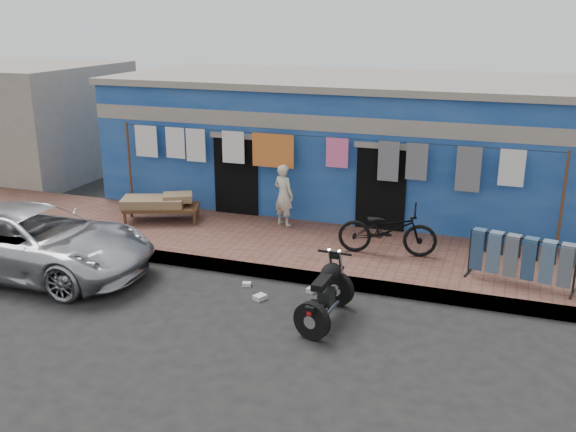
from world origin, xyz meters
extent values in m
plane|color=black|center=(0.00, 0.00, 0.00)|extent=(80.00, 80.00, 0.00)
cube|color=brown|center=(0.00, 3.00, 0.12)|extent=(28.00, 3.00, 0.25)
cube|color=gray|center=(0.00, 1.55, 0.12)|extent=(28.00, 0.10, 0.25)
cube|color=navy|center=(0.00, 7.00, 1.60)|extent=(12.00, 5.00, 3.20)
cube|color=#9E9384|center=(0.00, 4.56, 2.55)|extent=(12.00, 0.14, 0.35)
cube|color=#9E9384|center=(0.00, 7.00, 3.28)|extent=(12.20, 5.20, 0.16)
cube|color=black|center=(-2.20, 4.48, 1.05)|extent=(1.10, 0.10, 2.10)
cube|color=black|center=(1.30, 4.48, 1.05)|extent=(1.10, 0.10, 2.10)
cube|color=#9E9384|center=(-11.00, 7.00, 1.70)|extent=(6.00, 5.00, 3.40)
cylinder|color=brown|center=(-5.00, 4.25, 1.30)|extent=(0.06, 0.06, 2.10)
cylinder|color=brown|center=(5.00, 4.25, 1.30)|extent=(0.06, 0.06, 2.10)
cylinder|color=black|center=(0.00, 4.25, 2.30)|extent=(10.00, 0.01, 0.01)
cube|color=silver|center=(-4.47, 4.25, 1.91)|extent=(0.60, 0.02, 0.77)
cube|color=silver|center=(-3.68, 4.25, 1.93)|extent=(0.50, 0.02, 0.75)
cube|color=silver|center=(-3.13, 4.25, 1.90)|extent=(0.50, 0.02, 0.79)
cube|color=silver|center=(-2.16, 4.25, 1.92)|extent=(0.55, 0.02, 0.75)
cube|color=#CC4C26|center=(-1.17, 4.25, 1.91)|extent=(1.00, 0.02, 0.78)
cube|color=pink|center=(0.34, 4.25, 1.97)|extent=(0.50, 0.02, 0.66)
cube|color=slate|center=(1.48, 4.25, 1.87)|extent=(0.45, 0.02, 0.87)
cube|color=slate|center=(2.08, 4.25, 1.90)|extent=(0.45, 0.02, 0.79)
cube|color=slate|center=(3.14, 4.25, 1.83)|extent=(0.50, 0.02, 0.95)
cube|color=silver|center=(3.98, 4.25, 1.92)|extent=(0.50, 0.02, 0.76)
imported|color=silver|center=(-4.62, 0.26, 0.68)|extent=(4.88, 2.34, 1.36)
imported|color=beige|center=(-0.82, 4.01, 0.96)|extent=(0.60, 0.51, 1.42)
imported|color=black|center=(1.76, 2.96, 0.88)|extent=(2.02, 0.94, 1.26)
cube|color=silver|center=(-0.48, 1.06, 0.04)|extent=(0.19, 0.16, 0.07)
cube|color=silver|center=(0.75, 1.20, 0.05)|extent=(0.18, 0.21, 0.09)
cube|color=silver|center=(-0.03, 0.59, 0.04)|extent=(0.24, 0.26, 0.09)
camera|label=1|loc=(3.97, -9.11, 4.89)|focal=40.00mm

